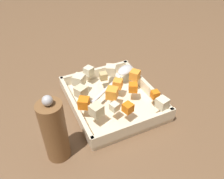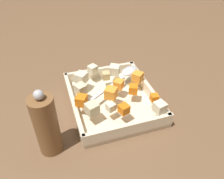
# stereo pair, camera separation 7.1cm
# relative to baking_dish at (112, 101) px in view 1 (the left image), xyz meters

# --- Properties ---
(ground_plane) EXTENTS (4.00, 4.00, 0.00)m
(ground_plane) POSITION_rel_baking_dish_xyz_m (0.00, -0.00, -0.02)
(ground_plane) COLOR brown
(baking_dish) EXTENTS (0.30, 0.26, 0.05)m
(baking_dish) POSITION_rel_baking_dish_xyz_m (0.00, 0.00, 0.00)
(baking_dish) COLOR beige
(baking_dish) RESTS_ON ground_plane
(carrot_chunk_rim_edge) EXTENTS (0.05, 0.05, 0.03)m
(carrot_chunk_rim_edge) POSITION_rel_baking_dish_xyz_m (-0.02, 0.01, 0.05)
(carrot_chunk_rim_edge) COLOR orange
(carrot_chunk_rim_edge) RESTS_ON baking_dish
(carrot_chunk_center) EXTENTS (0.03, 0.03, 0.03)m
(carrot_chunk_center) POSITION_rel_baking_dish_xyz_m (-0.10, -0.01, 0.05)
(carrot_chunk_center) COLOR orange
(carrot_chunk_center) RESTS_ON baking_dish
(carrot_chunk_corner_se) EXTENTS (0.04, 0.04, 0.03)m
(carrot_chunk_corner_se) POSITION_rel_baking_dish_xyz_m (-0.02, -0.06, 0.05)
(carrot_chunk_corner_se) COLOR orange
(carrot_chunk_corner_se) RESTS_ON baking_dish
(carrot_chunk_near_right) EXTENTS (0.04, 0.04, 0.03)m
(carrot_chunk_near_right) POSITION_rel_baking_dish_xyz_m (-0.03, 0.10, 0.05)
(carrot_chunk_near_right) COLOR orange
(carrot_chunk_near_right) RESTS_ON baking_dish
(carrot_chunk_far_right) EXTENTS (0.02, 0.02, 0.02)m
(carrot_chunk_far_right) POSITION_rel_baking_dish_xyz_m (-0.08, -0.11, 0.05)
(carrot_chunk_far_right) COLOR orange
(carrot_chunk_far_right) RESTS_ON baking_dish
(carrot_chunk_under_handle) EXTENTS (0.04, 0.04, 0.03)m
(carrot_chunk_under_handle) POSITION_rel_baking_dish_xyz_m (0.03, -0.10, 0.05)
(carrot_chunk_under_handle) COLOR orange
(carrot_chunk_under_handle) RESTS_ON baking_dish
(carrot_chunk_heap_side) EXTENTS (0.04, 0.04, 0.03)m
(carrot_chunk_heap_side) POSITION_rel_baking_dish_xyz_m (0.01, -0.03, 0.05)
(carrot_chunk_heap_side) COLOR orange
(carrot_chunk_heap_side) RESTS_ON baking_dish
(potato_chunk_near_spoon) EXTENTS (0.03, 0.03, 0.02)m
(potato_chunk_near_spoon) POSITION_rel_baking_dish_xyz_m (-0.08, 0.03, 0.05)
(potato_chunk_near_spoon) COLOR beige
(potato_chunk_near_spoon) RESTS_ON baking_dish
(potato_chunk_mid_right) EXTENTS (0.04, 0.04, 0.03)m
(potato_chunk_mid_right) POSITION_rel_baking_dish_xyz_m (0.13, 0.03, 0.05)
(potato_chunk_mid_right) COLOR beige
(potato_chunk_mid_right) RESTS_ON baking_dish
(potato_chunk_mid_left) EXTENTS (0.03, 0.03, 0.02)m
(potato_chunk_mid_left) POSITION_rel_baking_dish_xyz_m (0.08, 0.00, 0.05)
(potato_chunk_mid_left) COLOR tan
(potato_chunk_mid_left) RESTS_ON baking_dish
(potato_chunk_far_left) EXTENTS (0.05, 0.05, 0.03)m
(potato_chunk_far_left) POSITION_rel_baking_dish_xyz_m (0.08, 0.08, 0.05)
(potato_chunk_far_left) COLOR beige
(potato_chunk_far_left) RESTS_ON baking_dish
(potato_chunk_corner_nw) EXTENTS (0.04, 0.04, 0.03)m
(potato_chunk_corner_nw) POSITION_rel_baking_dish_xyz_m (-0.07, 0.08, 0.05)
(potato_chunk_corner_nw) COLOR beige
(potato_chunk_corner_nw) RESTS_ON baking_dish
(potato_chunk_heap_top) EXTENTS (0.04, 0.04, 0.03)m
(potato_chunk_heap_top) POSITION_rel_baking_dish_xyz_m (0.03, 0.09, 0.05)
(potato_chunk_heap_top) COLOR beige
(potato_chunk_heap_top) RESTS_ON baking_dish
(potato_chunk_corner_sw) EXTENTS (0.05, 0.05, 0.03)m
(potato_chunk_corner_sw) POSITION_rel_baking_dish_xyz_m (0.09, -0.04, 0.05)
(potato_chunk_corner_sw) COLOR beige
(potato_chunk_corner_sw) RESTS_ON baking_dish
(potato_chunk_back_center) EXTENTS (0.04, 0.04, 0.03)m
(potato_chunk_back_center) POSITION_rel_baking_dish_xyz_m (-0.13, -0.10, 0.05)
(potato_chunk_back_center) COLOR beige
(potato_chunk_back_center) RESTS_ON baking_dish
(serving_spoon) EXTENTS (0.15, 0.21, 0.02)m
(serving_spoon) POSITION_rel_baking_dish_xyz_m (0.07, -0.08, 0.05)
(serving_spoon) COLOR silver
(serving_spoon) RESTS_ON baking_dish
(pepper_mill) EXTENTS (0.06, 0.06, 0.20)m
(pepper_mill) POSITION_rel_baking_dish_xyz_m (-0.12, 0.21, 0.07)
(pepper_mill) COLOR brown
(pepper_mill) RESTS_ON ground_plane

